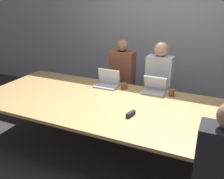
{
  "coord_description": "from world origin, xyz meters",
  "views": [
    {
      "loc": [
        1.06,
        -2.72,
        2.08
      ],
      "look_at": [
        -0.23,
        0.1,
        0.87
      ],
      "focal_mm": 40.0,
      "sensor_mm": 36.0,
      "label": 1
    }
  ],
  "objects_px": {
    "cup_far_center": "(172,92)",
    "laptop_far_center": "(154,88)",
    "cup_far_midleft": "(124,86)",
    "person_far_center": "(159,86)",
    "laptop_near_right": "(221,149)",
    "laptop_far_midleft": "(108,81)",
    "stapler": "(131,114)",
    "person_far_midleft": "(122,81)"
  },
  "relations": [
    {
      "from": "laptop_near_right",
      "to": "person_far_midleft",
      "type": "xyz_separation_m",
      "value": [
        -1.64,
        1.68,
        -0.13
      ]
    },
    {
      "from": "cup_far_midleft",
      "to": "cup_far_center",
      "type": "relative_size",
      "value": 0.94
    },
    {
      "from": "cup_far_midleft",
      "to": "laptop_far_center",
      "type": "height_order",
      "value": "laptop_far_center"
    },
    {
      "from": "cup_far_midleft",
      "to": "stapler",
      "type": "bearing_deg",
      "value": -62.98
    },
    {
      "from": "cup_far_midleft",
      "to": "cup_far_center",
      "type": "height_order",
      "value": "cup_far_center"
    },
    {
      "from": "cup_far_midleft",
      "to": "cup_far_center",
      "type": "bearing_deg",
      "value": 1.17
    },
    {
      "from": "person_far_midleft",
      "to": "cup_far_center",
      "type": "distance_m",
      "value": 1.07
    },
    {
      "from": "cup_far_midleft",
      "to": "laptop_far_center",
      "type": "relative_size",
      "value": 0.28
    },
    {
      "from": "stapler",
      "to": "person_far_midleft",
      "type": "bearing_deg",
      "value": 128.25
    },
    {
      "from": "cup_far_midleft",
      "to": "person_far_center",
      "type": "bearing_deg",
      "value": 44.31
    },
    {
      "from": "laptop_far_midleft",
      "to": "person_far_midleft",
      "type": "relative_size",
      "value": 0.26
    },
    {
      "from": "laptop_far_midleft",
      "to": "laptop_far_center",
      "type": "distance_m",
      "value": 0.74
    },
    {
      "from": "person_far_center",
      "to": "laptop_far_center",
      "type": "bearing_deg",
      "value": -85.62
    },
    {
      "from": "person_far_midleft",
      "to": "person_far_center",
      "type": "height_order",
      "value": "person_far_center"
    },
    {
      "from": "cup_far_center",
      "to": "stapler",
      "type": "bearing_deg",
      "value": -110.43
    },
    {
      "from": "cup_far_center",
      "to": "stapler",
      "type": "xyz_separation_m",
      "value": [
        -0.3,
        -0.81,
        -0.03
      ]
    },
    {
      "from": "laptop_near_right",
      "to": "person_far_center",
      "type": "relative_size",
      "value": 0.25
    },
    {
      "from": "person_far_center",
      "to": "stapler",
      "type": "bearing_deg",
      "value": -90.81
    },
    {
      "from": "laptop_far_center",
      "to": "cup_far_midleft",
      "type": "bearing_deg",
      "value": -174.33
    },
    {
      "from": "laptop_far_midleft",
      "to": "cup_far_center",
      "type": "bearing_deg",
      "value": 0.49
    },
    {
      "from": "stapler",
      "to": "laptop_far_midleft",
      "type": "bearing_deg",
      "value": 142.36
    },
    {
      "from": "person_far_midleft",
      "to": "laptop_far_center",
      "type": "xyz_separation_m",
      "value": [
        0.69,
        -0.45,
        0.13
      ]
    },
    {
      "from": "laptop_near_right",
      "to": "person_far_center",
      "type": "distance_m",
      "value": 1.88
    },
    {
      "from": "person_far_center",
      "to": "stapler",
      "type": "xyz_separation_m",
      "value": [
        -0.02,
        -1.21,
        0.07
      ]
    },
    {
      "from": "laptop_near_right",
      "to": "person_far_center",
      "type": "height_order",
      "value": "person_far_center"
    },
    {
      "from": "person_far_center",
      "to": "laptop_near_right",
      "type": "bearing_deg",
      "value": -58.65
    },
    {
      "from": "laptop_near_right",
      "to": "cup_far_center",
      "type": "height_order",
      "value": "laptop_near_right"
    },
    {
      "from": "person_far_center",
      "to": "stapler",
      "type": "height_order",
      "value": "person_far_center"
    },
    {
      "from": "laptop_far_center",
      "to": "cup_far_center",
      "type": "height_order",
      "value": "laptop_far_center"
    },
    {
      "from": "cup_far_center",
      "to": "laptop_near_right",
      "type": "bearing_deg",
      "value": -60.13
    },
    {
      "from": "laptop_near_right",
      "to": "person_far_midleft",
      "type": "height_order",
      "value": "person_far_midleft"
    },
    {
      "from": "cup_far_midleft",
      "to": "stapler",
      "type": "height_order",
      "value": "cup_far_midleft"
    },
    {
      "from": "stapler",
      "to": "person_far_center",
      "type": "bearing_deg",
      "value": 100.96
    },
    {
      "from": "laptop_far_center",
      "to": "person_far_center",
      "type": "distance_m",
      "value": 0.39
    },
    {
      "from": "cup_far_midleft",
      "to": "laptop_far_center",
      "type": "distance_m",
      "value": 0.46
    },
    {
      "from": "cup_far_midleft",
      "to": "cup_far_center",
      "type": "xyz_separation_m",
      "value": [
        0.71,
        0.01,
        0.01
      ]
    },
    {
      "from": "cup_far_center",
      "to": "laptop_far_center",
      "type": "bearing_deg",
      "value": 173.25
    },
    {
      "from": "person_far_midleft",
      "to": "laptop_near_right",
      "type": "bearing_deg",
      "value": -45.77
    },
    {
      "from": "cup_far_midleft",
      "to": "person_far_center",
      "type": "height_order",
      "value": "person_far_center"
    },
    {
      "from": "laptop_near_right",
      "to": "laptop_far_midleft",
      "type": "distance_m",
      "value": 2.06
    },
    {
      "from": "person_far_midleft",
      "to": "stapler",
      "type": "relative_size",
      "value": 8.74
    },
    {
      "from": "laptop_far_midleft",
      "to": "person_far_center",
      "type": "xyz_separation_m",
      "value": [
        0.71,
        0.41,
        -0.11
      ]
    }
  ]
}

